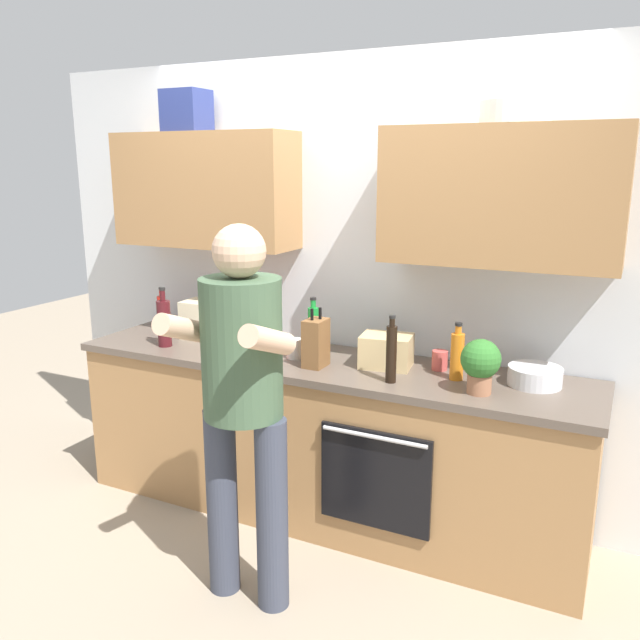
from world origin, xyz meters
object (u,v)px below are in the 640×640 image
at_px(bottle_hotsauce, 162,313).
at_px(bottle_soy, 391,353).
at_px(grocery_bag_crisps, 246,341).
at_px(grocery_bag_rice, 201,319).
at_px(knife_block, 316,343).
at_px(potted_herb, 481,363).
at_px(cup_ceramic, 440,360).
at_px(bottle_juice, 457,355).
at_px(bottle_wine, 164,322).
at_px(mixing_bowl, 535,376).
at_px(grocery_bag_bread, 386,351).
at_px(person_standing, 242,388).
at_px(bottle_soda, 313,329).
at_px(cup_coffee, 295,349).

bearing_deg(bottle_hotsauce, bottle_soy, -10.42).
distance_m(grocery_bag_crisps, grocery_bag_rice, 0.45).
bearing_deg(knife_block, potted_herb, -2.14).
bearing_deg(cup_ceramic, grocery_bag_crisps, -169.57).
bearing_deg(bottle_hotsauce, bottle_juice, -3.64).
bearing_deg(grocery_bag_rice, grocery_bag_crisps, -21.91).
distance_m(bottle_wine, grocery_bag_crisps, 0.51).
relative_size(bottle_wine, mixing_bowl, 1.36).
bearing_deg(grocery_bag_bread, grocery_bag_rice, 177.65).
bearing_deg(person_standing, bottle_juice, 49.12).
bearing_deg(potted_herb, knife_block, 177.86).
height_order(person_standing, bottle_wine, person_standing).
bearing_deg(grocery_bag_rice, knife_block, -13.29).
distance_m(bottle_wine, bottle_juice, 1.67).
xyz_separation_m(bottle_hotsauce, grocery_bag_bread, (1.53, -0.08, -0.03)).
bearing_deg(knife_block, bottle_hotsauce, 168.87).
distance_m(knife_block, grocery_bag_crisps, 0.46).
xyz_separation_m(bottle_soy, grocery_bag_rice, (-1.31, 0.27, -0.03)).
bearing_deg(bottle_soda, bottle_wine, -163.88).
bearing_deg(bottle_soda, grocery_bag_rice, 179.70).
distance_m(cup_coffee, knife_block, 0.20).
height_order(bottle_juice, potted_herb, bottle_juice).
height_order(bottle_soda, grocery_bag_rice, bottle_soda).
height_order(cup_ceramic, grocery_bag_rice, grocery_bag_rice).
distance_m(mixing_bowl, grocery_bag_crisps, 1.52).
xyz_separation_m(cup_ceramic, grocery_bag_crisps, (-1.04, -0.19, 0.02)).
relative_size(person_standing, knife_block, 5.46).
relative_size(bottle_hotsauce, knife_block, 0.89).
xyz_separation_m(potted_herb, grocery_bag_crisps, (-1.30, 0.07, -0.07)).
distance_m(bottle_soy, bottle_hotsauce, 1.66).
bearing_deg(grocery_bag_rice, bottle_hotsauce, 174.83).
bearing_deg(bottle_soda, bottle_soy, -25.79).
xyz_separation_m(person_standing, mixing_bowl, (1.06, 0.90, -0.06)).
bearing_deg(mixing_bowl, cup_ceramic, 175.98).
height_order(cup_ceramic, grocery_bag_crisps, grocery_bag_crisps).
xyz_separation_m(bottle_juice, mixing_bowl, (0.36, 0.08, -0.08)).
distance_m(bottle_wine, cup_coffee, 0.80).
bearing_deg(mixing_bowl, potted_herb, -132.91).
bearing_deg(grocery_bag_bread, bottle_soy, -64.39).
xyz_separation_m(bottle_hotsauce, cup_ceramic, (1.79, -0.01, -0.07)).
distance_m(bottle_soy, bottle_soda, 0.61).
distance_m(mixing_bowl, potted_herb, 0.33).
bearing_deg(bottle_hotsauce, knife_block, -11.13).
height_order(person_standing, grocery_bag_crisps, person_standing).
xyz_separation_m(grocery_bag_bread, grocery_bag_rice, (-1.20, 0.05, 0.03)).
height_order(bottle_juice, grocery_bag_crisps, bottle_juice).
relative_size(bottle_wine, cup_coffee, 3.23).
xyz_separation_m(person_standing, bottle_juice, (0.70, 0.81, 0.02)).
bearing_deg(grocery_bag_bread, mixing_bowl, 3.07).
relative_size(bottle_hotsauce, potted_herb, 1.09).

